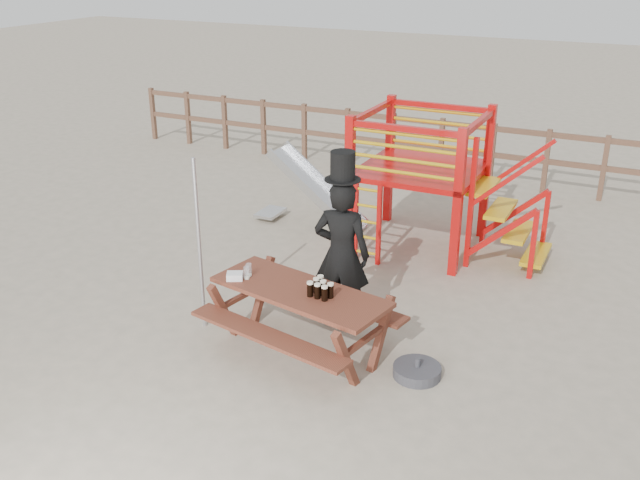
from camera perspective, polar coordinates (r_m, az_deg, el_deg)
The scene contains 10 objects.
ground at distance 8.22m, azimuth -1.86°, elevation -8.97°, with size 60.00×60.00×0.00m, color tan.
back_fence at distance 14.04m, azimuth 11.65°, elevation 7.47°, with size 15.09×0.09×1.20m.
playground_fort at distance 10.76m, azimuth 7.62°, elevation 4.95°, with size 4.71×1.84×2.10m.
picnic_table at distance 8.00m, azimuth -1.61°, elevation -5.84°, with size 2.26×1.77×0.79m.
man_with_hat at distance 8.35m, azimuth 1.75°, elevation -0.87°, with size 0.73×0.54×2.18m.
metal_pole at distance 8.40m, azimuth -9.64°, elevation -0.45°, with size 0.05×0.05×2.12m, color #B2B2B7.
parasol_base at distance 7.85m, azimuth 7.77°, elevation -10.35°, with size 0.52×0.52×0.22m.
paper_bag at distance 8.13m, azimuth -6.83°, elevation -2.89°, with size 0.18×0.14×0.08m, color white.
stout_pints at distance 7.69m, azimuth 0.03°, elevation -3.90°, with size 0.28×0.28×0.17m.
empty_glasses at distance 8.15m, azimuth -5.81°, elevation -2.55°, with size 0.09×0.15×0.15m.
Camera 1 is at (3.31, -6.17, 4.32)m, focal length 40.00 mm.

